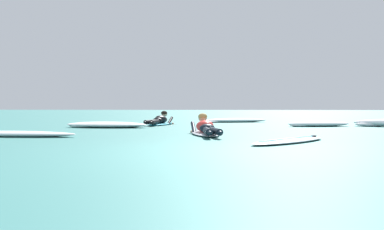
{
  "coord_description": "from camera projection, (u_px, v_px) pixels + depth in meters",
  "views": [
    {
      "loc": [
        0.06,
        -6.53,
        0.66
      ],
      "look_at": [
        -1.61,
        6.76,
        0.4
      ],
      "focal_mm": 42.04,
      "sensor_mm": 36.0,
      "label": 1
    }
  ],
  "objects": [
    {
      "name": "ground_plane",
      "position": [
        247.0,
        124.0,
        16.42
      ],
      "size": [
        120.0,
        120.0,
        0.0
      ],
      "primitive_type": "plane",
      "color": "#387A75"
    },
    {
      "name": "surfer_near",
      "position": [
        206.0,
        129.0,
        10.22
      ],
      "size": [
        1.05,
        2.68,
        0.54
      ],
      "color": "silver",
      "rests_on": "ground"
    },
    {
      "name": "surfer_far",
      "position": [
        160.0,
        121.0,
        15.59
      ],
      "size": [
        0.79,
        2.61,
        0.54
      ],
      "color": "#2DB2D1",
      "rests_on": "ground"
    },
    {
      "name": "drifting_surfboard",
      "position": [
        290.0,
        141.0,
        8.17
      ],
      "size": [
        1.77,
        2.21,
        0.16
      ],
      "color": "silver",
      "rests_on": "ground"
    },
    {
      "name": "whitewater_mid_left",
      "position": [
        10.0,
        134.0,
        9.68
      ],
      "size": [
        3.0,
        0.64,
        0.13
      ],
      "color": "white",
      "rests_on": "ground"
    },
    {
      "name": "whitewater_mid_right",
      "position": [
        107.0,
        125.0,
        13.78
      ],
      "size": [
        2.55,
        1.1,
        0.18
      ],
      "color": "white",
      "rests_on": "ground"
    },
    {
      "name": "whitewater_back",
      "position": [
        235.0,
        120.0,
        18.27
      ],
      "size": [
        2.81,
        1.74,
        0.17
      ],
      "color": "white",
      "rests_on": "ground"
    },
    {
      "name": "whitewater_far_band",
      "position": [
        319.0,
        124.0,
        14.52
      ],
      "size": [
        2.19,
        1.27,
        0.18
      ],
      "color": "white",
      "rests_on": "ground"
    }
  ]
}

